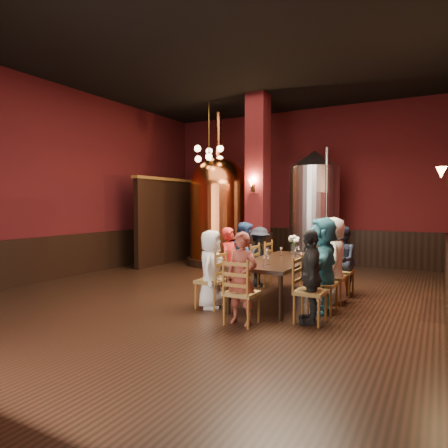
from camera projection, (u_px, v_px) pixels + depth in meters
The scene contains 39 objects.
room at pixel (213, 177), 7.54m from camera, with size 10.00×10.02×4.50m.
wainscot_back at pixel (296, 245), 11.99m from camera, with size 7.90×0.08×1.00m, color black.
wainscot_left at pixel (70, 256), 9.52m from camera, with size 0.08×9.90×1.00m, color black.
column at pixel (258, 184), 10.14m from camera, with size 0.58×0.58×4.50m, color #480F10.
partition at pixel (174, 222), 11.93m from camera, with size 0.22×3.50×2.40m, color black.
pendant_cluster at pixel (209, 154), 10.90m from camera, with size 0.90×0.90×1.70m, color #A57226, non-canonical shape.
sconce_wall at pixel (448, 175), 6.39m from camera, with size 0.20×0.20×0.36m, color black, non-canonical shape.
sconce_column at pixel (253, 185), 9.88m from camera, with size 0.20×0.20×0.36m, color black, non-canonical shape.
dining_table at pixel (280, 263), 7.11m from camera, with size 1.02×2.41×0.75m.
chair_0 at pixel (211, 281), 6.66m from camera, with size 0.46×0.46×0.92m, color brown, non-canonical shape.
person_0 at pixel (211, 269), 6.65m from camera, with size 0.64×0.42×1.31m, color silver.
chair_1 at pixel (230, 274), 7.24m from camera, with size 0.46×0.46×0.92m, color brown, non-canonical shape.
person_1 at pixel (230, 264), 7.23m from camera, with size 0.48×0.31×1.31m, color #B1201E.
chair_2 at pixel (246, 269), 7.82m from camera, with size 0.46×0.46×0.92m, color brown, non-canonical shape.
person_2 at pixel (246, 257), 7.81m from camera, with size 0.67×0.33×1.39m, color navy.
chair_3 at pixel (259, 264), 8.41m from camera, with size 0.46×0.46×0.92m, color brown, non-canonical shape.
person_3 at pixel (260, 257), 8.40m from camera, with size 0.81×0.47×1.25m, color black.
chair_4 at pixel (310, 292), 5.84m from camera, with size 0.46×0.46×0.92m, color brown, non-canonical shape.
person_4 at pixel (311, 276), 5.82m from camera, with size 0.80×0.33×1.37m, color black.
chair_5 at pixel (323, 283), 6.42m from camera, with size 0.46×0.46×0.92m, color brown, non-canonical shape.
person_5 at pixel (323, 265), 6.40m from camera, with size 1.42×0.45×1.53m, color teal.
chair_6 at pixel (333, 277), 7.00m from camera, with size 0.46×0.46×0.92m, color brown, non-canonical shape.
person_6 at pixel (333, 260), 6.98m from camera, with size 0.74×0.48×1.51m, color beige.
chair_7 at pixel (341, 271), 7.58m from camera, with size 0.46×0.46×0.92m, color brown, non-canonical shape.
person_7 at pixel (342, 261), 7.57m from camera, with size 0.64×0.32×1.32m, color #1A2235.
chair_8 at pixel (242, 293), 5.77m from camera, with size 0.46×0.46×0.92m, color brown, non-canonical shape.
person_8 at pixel (242, 278), 5.76m from camera, with size 0.49×0.32×1.34m, color brown.
copper_kettle at pixel (219, 209), 11.39m from camera, with size 2.12×2.12×4.32m.
steel_vessel at pixel (314, 210), 10.58m from camera, with size 1.72×1.72×3.14m.
rose_vase at pixel (294, 241), 7.84m from camera, with size 0.22×0.22×0.38m.
wine_glass_0 at pixel (268, 259), 6.50m from camera, with size 0.07×0.07×0.17m, color white, non-canonical shape.
wine_glass_1 at pixel (301, 255), 7.04m from camera, with size 0.07×0.07×0.17m, color white, non-canonical shape.
wine_glass_2 at pixel (300, 255), 7.07m from camera, with size 0.07×0.07×0.17m, color white, non-canonical shape.
wine_glass_3 at pixel (281, 252), 7.56m from camera, with size 0.07×0.07×0.17m, color white, non-canonical shape.
wine_glass_4 at pixel (298, 250), 7.74m from camera, with size 0.07×0.07×0.17m, color white, non-canonical shape.
wine_glass_5 at pixel (266, 256), 6.93m from camera, with size 0.07×0.07×0.17m, color white, non-canonical shape.
wine_glass_6 at pixel (264, 261), 6.31m from camera, with size 0.07×0.07×0.17m, color white, non-canonical shape.
wine_glass_7 at pixel (295, 252), 7.51m from camera, with size 0.07×0.07×0.17m, color white, non-canonical shape.
wine_glass_8 at pixel (267, 252), 7.46m from camera, with size 0.07×0.07×0.17m, color white, non-canonical shape.
Camera 1 is at (3.80, -6.56, 1.75)m, focal length 32.00 mm.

